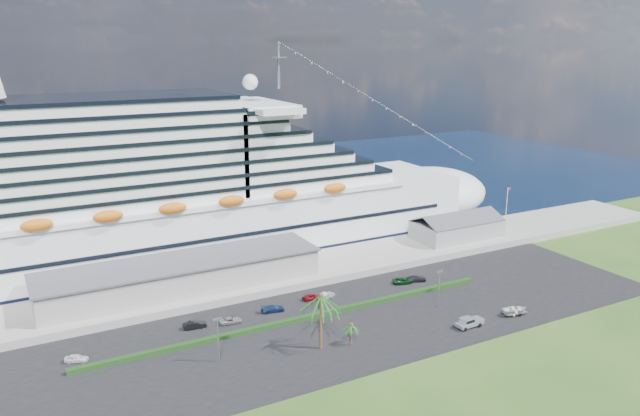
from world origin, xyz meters
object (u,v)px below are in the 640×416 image
cruise_ship (165,197)px  pickup_truck (469,322)px  parked_car_3 (273,309)px  boat_trailer (515,310)px

cruise_ship → pickup_truck: cruise_ship is taller
parked_car_3 → cruise_ship: bearing=23.1°
cruise_ship → pickup_truck: bearing=-58.2°
parked_car_3 → boat_trailer: 49.54m
boat_trailer → parked_car_3: bearing=149.7°
cruise_ship → boat_trailer: (53.08, -66.36, -15.38)m
parked_car_3 → boat_trailer: boat_trailer is taller
parked_car_3 → boat_trailer: bearing=-111.1°
parked_car_3 → pickup_truck: (30.76, -24.78, 0.42)m
parked_car_3 → pickup_truck: bearing=-119.7°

